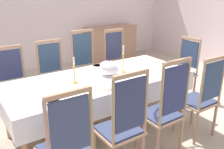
% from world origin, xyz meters
% --- Properties ---
extents(ground, '(7.71, 6.00, 0.04)m').
position_xyz_m(ground, '(0.00, 0.00, -0.02)').
color(ground, '#B3A894').
extents(dining_table, '(2.53, 1.05, 0.75)m').
position_xyz_m(dining_table, '(0.00, -0.15, 0.68)').
color(dining_table, '#A87A5F').
rests_on(dining_table, ground).
extents(tablecloth, '(2.55, 1.07, 0.29)m').
position_xyz_m(tablecloth, '(0.00, -0.15, 0.69)').
color(tablecloth, white).
rests_on(tablecloth, dining_table).
extents(chair_south_a, '(0.44, 0.42, 1.15)m').
position_xyz_m(chair_south_a, '(-0.93, -1.09, 0.59)').
color(chair_south_a, '#9E8362').
rests_on(chair_south_a, ground).
extents(chair_north_a, '(0.44, 0.42, 1.10)m').
position_xyz_m(chair_north_a, '(-0.93, 0.78, 0.57)').
color(chair_north_a, '#A87F5C').
rests_on(chair_north_a, ground).
extents(chair_south_b, '(0.44, 0.42, 1.19)m').
position_xyz_m(chair_south_b, '(-0.31, -1.09, 0.60)').
color(chair_south_b, tan).
rests_on(chair_south_b, ground).
extents(chair_north_b, '(0.44, 0.42, 1.12)m').
position_xyz_m(chair_north_b, '(-0.31, 0.78, 0.58)').
color(chair_north_b, '#9D766A').
rests_on(chair_north_b, ground).
extents(chair_south_c, '(0.44, 0.42, 1.21)m').
position_xyz_m(chair_south_c, '(0.29, -1.09, 0.61)').
color(chair_south_c, tan).
rests_on(chair_south_c, ground).
extents(chair_north_c, '(0.44, 0.42, 1.22)m').
position_xyz_m(chair_north_c, '(0.29, 0.78, 0.61)').
color(chair_north_c, tan).
rests_on(chair_north_c, ground).
extents(chair_south_d, '(0.44, 0.42, 1.13)m').
position_xyz_m(chair_south_d, '(0.94, -1.09, 0.58)').
color(chair_south_d, '#A47F69').
rests_on(chair_south_d, ground).
extents(chair_north_d, '(0.44, 0.42, 1.17)m').
position_xyz_m(chair_north_d, '(0.94, 0.78, 0.59)').
color(chair_north_d, tan).
rests_on(chair_north_d, ground).
extents(chair_head_east, '(0.42, 0.44, 1.09)m').
position_xyz_m(chair_head_east, '(1.67, -0.15, 0.57)').
color(chair_head_east, '#A27859').
rests_on(chair_head_east, ground).
extents(soup_tureen, '(0.28, 0.28, 0.22)m').
position_xyz_m(soup_tureen, '(0.14, -0.15, 0.86)').
color(soup_tureen, white).
rests_on(soup_tureen, tablecloth).
extents(candlestick_west, '(0.07, 0.07, 0.34)m').
position_xyz_m(candlestick_west, '(-0.38, -0.15, 0.89)').
color(candlestick_west, gold).
rests_on(candlestick_west, tablecloth).
extents(candlestick_east, '(0.07, 0.07, 0.39)m').
position_xyz_m(candlestick_east, '(0.38, -0.15, 0.91)').
color(candlestick_east, gold).
rests_on(candlestick_east, tablecloth).
extents(bowl_near_left, '(0.15, 0.15, 0.03)m').
position_xyz_m(bowl_near_left, '(-0.13, -0.55, 0.77)').
color(bowl_near_left, white).
rests_on(bowl_near_left, tablecloth).
extents(bowl_near_right, '(0.16, 0.16, 0.04)m').
position_xyz_m(bowl_near_right, '(0.18, 0.23, 0.77)').
color(bowl_near_right, white).
rests_on(bowl_near_right, tablecloth).
extents(bowl_far_left, '(0.16, 0.16, 0.03)m').
position_xyz_m(bowl_far_left, '(0.97, 0.21, 0.77)').
color(bowl_far_left, white).
rests_on(bowl_far_left, tablecloth).
extents(bowl_far_right, '(0.16, 0.16, 0.03)m').
position_xyz_m(bowl_far_right, '(-0.82, -0.55, 0.77)').
color(bowl_far_right, white).
rests_on(bowl_far_right, tablecloth).
extents(spoon_primary, '(0.05, 0.18, 0.01)m').
position_xyz_m(spoon_primary, '(-0.24, -0.52, 0.76)').
color(spoon_primary, gold).
rests_on(spoon_primary, tablecloth).
extents(spoon_secondary, '(0.06, 0.17, 0.01)m').
position_xyz_m(spoon_secondary, '(0.30, 0.25, 0.76)').
color(spoon_secondary, gold).
rests_on(spoon_secondary, tablecloth).
extents(sideboard, '(1.44, 0.48, 0.90)m').
position_xyz_m(sideboard, '(2.09, 2.72, 0.45)').
color(sideboard, '#A77E62').
rests_on(sideboard, ground).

